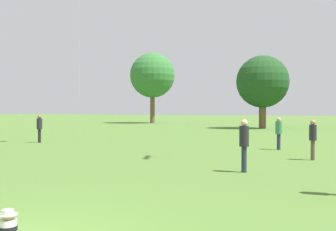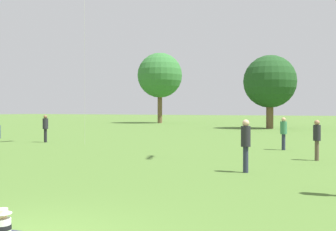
{
  "view_description": "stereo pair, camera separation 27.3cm",
  "coord_description": "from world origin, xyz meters",
  "px_view_note": "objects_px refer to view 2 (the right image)",
  "views": [
    {
      "loc": [
        4.78,
        -4.67,
        2.2
      ],
      "look_at": [
        -0.09,
        6.08,
        2.03
      ],
      "focal_mm": 42.0,
      "sensor_mm": 36.0,
      "label": 1
    },
    {
      "loc": [
        5.03,
        -4.55,
        2.2
      ],
      "look_at": [
        -0.09,
        6.08,
        2.03
      ],
      "focal_mm": 42.0,
      "sensor_mm": 36.0,
      "label": 2
    }
  ],
  "objects_px": {
    "seated_toddler": "(3,227)",
    "distant_tree_1": "(160,76)",
    "person_standing_4": "(246,140)",
    "person_standing_6": "(45,126)",
    "person_standing_1": "(317,136)",
    "person_standing_3": "(284,131)",
    "distant_tree_3": "(270,82)"
  },
  "relations": [
    {
      "from": "seated_toddler",
      "to": "distant_tree_1",
      "type": "distance_m",
      "value": 58.7
    },
    {
      "from": "person_standing_4",
      "to": "person_standing_6",
      "type": "relative_size",
      "value": 1.01
    },
    {
      "from": "person_standing_3",
      "to": "person_standing_4",
      "type": "xyz_separation_m",
      "value": [
        0.1,
        -8.5,
        0.06
      ]
    },
    {
      "from": "person_standing_6",
      "to": "distant_tree_1",
      "type": "bearing_deg",
      "value": -29.04
    },
    {
      "from": "person_standing_1",
      "to": "person_standing_6",
      "type": "distance_m",
      "value": 17.53
    },
    {
      "from": "seated_toddler",
      "to": "person_standing_4",
      "type": "xyz_separation_m",
      "value": [
        1.84,
        8.82,
        0.89
      ]
    },
    {
      "from": "person_standing_1",
      "to": "person_standing_4",
      "type": "xyz_separation_m",
      "value": [
        -1.94,
        -4.55,
        0.06
      ]
    },
    {
      "from": "distant_tree_1",
      "to": "person_standing_3",
      "type": "bearing_deg",
      "value": -54.27
    },
    {
      "from": "person_standing_4",
      "to": "seated_toddler",
      "type": "bearing_deg",
      "value": 38.68
    },
    {
      "from": "seated_toddler",
      "to": "person_standing_1",
      "type": "relative_size",
      "value": 0.32
    },
    {
      "from": "distant_tree_1",
      "to": "person_standing_6",
      "type": "bearing_deg",
      "value": -74.55
    },
    {
      "from": "seated_toddler",
      "to": "person_standing_6",
      "type": "relative_size",
      "value": 0.3
    },
    {
      "from": "person_standing_6",
      "to": "person_standing_4",
      "type": "bearing_deg",
      "value": -158.01
    },
    {
      "from": "seated_toddler",
      "to": "person_standing_3",
      "type": "relative_size",
      "value": 0.31
    },
    {
      "from": "person_standing_1",
      "to": "distant_tree_1",
      "type": "bearing_deg",
      "value": 47.97
    },
    {
      "from": "person_standing_4",
      "to": "distant_tree_1",
      "type": "xyz_separation_m",
      "value": [
        -25.81,
        44.22,
        6.72
      ]
    },
    {
      "from": "distant_tree_1",
      "to": "distant_tree_3",
      "type": "distance_m",
      "value": 23.25
    },
    {
      "from": "person_standing_1",
      "to": "person_standing_6",
      "type": "bearing_deg",
      "value": 95.86
    },
    {
      "from": "seated_toddler",
      "to": "person_standing_3",
      "type": "bearing_deg",
      "value": 78.06
    },
    {
      "from": "person_standing_3",
      "to": "distant_tree_1",
      "type": "height_order",
      "value": "distant_tree_1"
    },
    {
      "from": "distant_tree_1",
      "to": "distant_tree_3",
      "type": "xyz_separation_m",
      "value": [
        20.15,
        -11.36,
        -2.38
      ]
    },
    {
      "from": "person_standing_6",
      "to": "person_standing_3",
      "type": "bearing_deg",
      "value": -127.89
    },
    {
      "from": "person_standing_1",
      "to": "person_standing_6",
      "type": "relative_size",
      "value": 0.95
    },
    {
      "from": "seated_toddler",
      "to": "distant_tree_3",
      "type": "xyz_separation_m",
      "value": [
        -3.82,
        41.68,
        5.23
      ]
    },
    {
      "from": "distant_tree_3",
      "to": "person_standing_1",
      "type": "bearing_deg",
      "value": -74.97
    },
    {
      "from": "person_standing_4",
      "to": "distant_tree_3",
      "type": "distance_m",
      "value": 33.63
    },
    {
      "from": "distant_tree_3",
      "to": "person_standing_4",
      "type": "bearing_deg",
      "value": -80.23
    },
    {
      "from": "person_standing_1",
      "to": "person_standing_4",
      "type": "distance_m",
      "value": 4.94
    },
    {
      "from": "seated_toddler",
      "to": "distant_tree_3",
      "type": "distance_m",
      "value": 42.18
    },
    {
      "from": "seated_toddler",
      "to": "distant_tree_1",
      "type": "bearing_deg",
      "value": 108.11
    },
    {
      "from": "seated_toddler",
      "to": "person_standing_6",
      "type": "distance_m",
      "value": 20.67
    },
    {
      "from": "seated_toddler",
      "to": "person_standing_3",
      "type": "xyz_separation_m",
      "value": [
        1.74,
        17.32,
        0.83
      ]
    }
  ]
}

